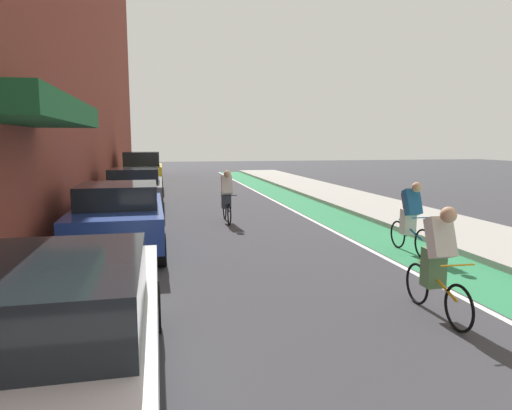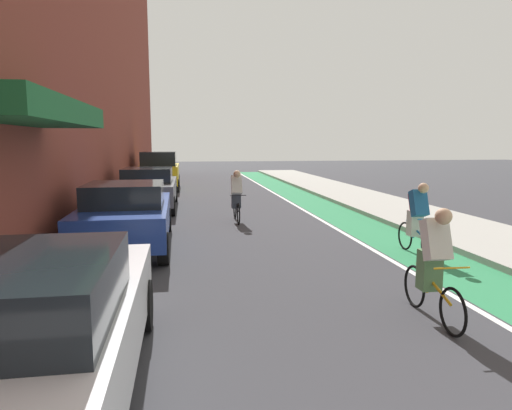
% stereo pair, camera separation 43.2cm
% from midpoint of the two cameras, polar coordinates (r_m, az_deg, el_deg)
% --- Properties ---
extents(ground_plane, '(87.95, 87.95, 0.00)m').
position_cam_midpoint_polar(ground_plane, '(15.96, -1.62, -0.97)').
color(ground_plane, '#38383D').
extents(bike_lane_paint, '(1.60, 39.98, 0.00)m').
position_cam_midpoint_polar(bike_lane_paint, '(18.59, 7.99, 0.21)').
color(bike_lane_paint, '#2D8451').
rests_on(bike_lane_paint, ground).
extents(lane_divider_stripe, '(0.12, 39.98, 0.00)m').
position_cam_midpoint_polar(lane_divider_stripe, '(18.36, 5.30, 0.16)').
color(lane_divider_stripe, white).
rests_on(lane_divider_stripe, ground).
extents(sidewalk_right, '(3.05, 39.98, 0.14)m').
position_cam_midpoint_polar(sidewalk_right, '(19.37, 14.60, 0.55)').
color(sidewalk_right, '#A8A59E').
rests_on(sidewalk_right, ground).
extents(parked_sedan_white, '(1.93, 4.81, 1.53)m').
position_cam_midpoint_polar(parked_sedan_white, '(4.42, -24.54, -14.91)').
color(parked_sedan_white, silver).
rests_on(parked_sedan_white, ground).
extents(parked_sedan_blue, '(2.05, 4.65, 1.53)m').
position_cam_midpoint_polar(parked_sedan_blue, '(10.94, -14.84, -1.13)').
color(parked_sedan_blue, navy).
rests_on(parked_sedan_blue, ground).
extents(parked_sedan_gray, '(2.01, 4.79, 1.53)m').
position_cam_midpoint_polar(parked_sedan_gray, '(17.16, -12.63, 2.11)').
color(parked_sedan_gray, '#595B60').
rests_on(parked_sedan_gray, ground).
extents(parked_suv_yellow_cab, '(2.01, 4.34, 1.98)m').
position_cam_midpoint_polar(parked_suv_yellow_cab, '(24.24, -11.51, 4.31)').
color(parked_suv_yellow_cab, yellow).
rests_on(parked_suv_yellow_cab, ground).
extents(cyclist_lead, '(0.48, 1.68, 1.60)m').
position_cam_midpoint_polar(cyclist_lead, '(6.79, 23.08, -6.75)').
color(cyclist_lead, black).
rests_on(cyclist_lead, ground).
extents(cyclist_mid, '(0.48, 1.69, 1.60)m').
position_cam_midpoint_polar(cyclist_mid, '(10.53, 20.66, -1.39)').
color(cyclist_mid, black).
rests_on(cyclist_mid, ground).
extents(cyclist_trailing, '(0.48, 1.71, 1.61)m').
position_cam_midpoint_polar(cyclist_trailing, '(14.01, -1.59, 1.30)').
color(cyclist_trailing, black).
rests_on(cyclist_trailing, ground).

